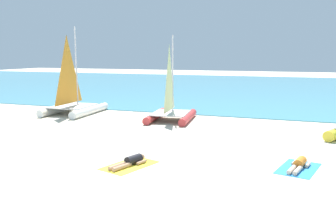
{
  "coord_description": "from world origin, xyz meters",
  "views": [
    {
      "loc": [
        5.35,
        -9.31,
        3.69
      ],
      "look_at": [
        0.0,
        5.29,
        1.2
      ],
      "focal_mm": 39.01,
      "sensor_mm": 36.0,
      "label": 1
    }
  ],
  "objects_px": {
    "sailboat_red": "(171,108)",
    "sunbather_right": "(299,164)",
    "sailboat_white": "(73,101)",
    "towel_left": "(129,165)",
    "towel_right": "(298,168)",
    "sunbather_left": "(131,161)"
  },
  "relations": [
    {
      "from": "sailboat_white",
      "to": "sunbather_left",
      "type": "bearing_deg",
      "value": -49.34
    },
    {
      "from": "towel_right",
      "to": "sunbather_left",
      "type": "bearing_deg",
      "value": -163.81
    },
    {
      "from": "sunbather_left",
      "to": "sailboat_red",
      "type": "bearing_deg",
      "value": 117.97
    },
    {
      "from": "towel_left",
      "to": "towel_right",
      "type": "xyz_separation_m",
      "value": [
        5.3,
        1.6,
        0.0
      ]
    },
    {
      "from": "towel_left",
      "to": "sailboat_red",
      "type": "bearing_deg",
      "value": 100.26
    },
    {
      "from": "towel_right",
      "to": "towel_left",
      "type": "bearing_deg",
      "value": -163.23
    },
    {
      "from": "sailboat_red",
      "to": "sailboat_white",
      "type": "relative_size",
      "value": 0.88
    },
    {
      "from": "sunbather_right",
      "to": "sailboat_red",
      "type": "bearing_deg",
      "value": 148.66
    },
    {
      "from": "sailboat_white",
      "to": "towel_left",
      "type": "xyz_separation_m",
      "value": [
        7.97,
        -8.41,
        -0.79
      ]
    },
    {
      "from": "sunbather_left",
      "to": "towel_right",
      "type": "height_order",
      "value": "sunbather_left"
    },
    {
      "from": "towel_left",
      "to": "sailboat_white",
      "type": "bearing_deg",
      "value": 133.45
    },
    {
      "from": "sailboat_red",
      "to": "sailboat_white",
      "type": "height_order",
      "value": "sailboat_white"
    },
    {
      "from": "sailboat_red",
      "to": "sunbather_left",
      "type": "distance_m",
      "value": 8.4
    },
    {
      "from": "towel_left",
      "to": "towel_right",
      "type": "relative_size",
      "value": 1.0
    },
    {
      "from": "sailboat_red",
      "to": "sunbather_left",
      "type": "xyz_separation_m",
      "value": [
        1.52,
        -8.24,
        -0.57
      ]
    },
    {
      "from": "sailboat_white",
      "to": "sunbather_right",
      "type": "bearing_deg",
      "value": -30.02
    },
    {
      "from": "sailboat_red",
      "to": "sunbather_right",
      "type": "xyz_separation_m",
      "value": [
        6.81,
        -6.64,
        -0.57
      ]
    },
    {
      "from": "sailboat_red",
      "to": "sunbather_right",
      "type": "distance_m",
      "value": 9.53
    },
    {
      "from": "sunbather_left",
      "to": "sunbather_right",
      "type": "height_order",
      "value": "same"
    },
    {
      "from": "sunbather_left",
      "to": "sunbather_right",
      "type": "distance_m",
      "value": 5.53
    },
    {
      "from": "sunbather_right",
      "to": "towel_left",
      "type": "bearing_deg",
      "value": -149.71
    },
    {
      "from": "sailboat_red",
      "to": "sailboat_white",
      "type": "distance_m",
      "value": 6.47
    }
  ]
}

